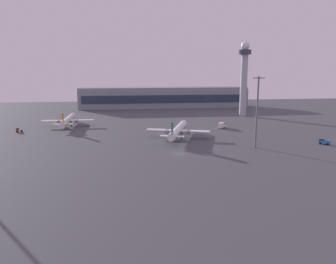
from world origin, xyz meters
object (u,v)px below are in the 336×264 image
object	(u,v)px
control_tower	(244,74)
airplane_taxiway_distant	(68,120)
apron_light_central	(257,108)
airplane_terminal_side	(178,130)
pushback_tug	(18,130)
baggage_tractor	(324,141)
catering_truck	(222,125)

from	to	relation	value
control_tower	airplane_taxiway_distant	world-z (taller)	control_tower
apron_light_central	airplane_taxiway_distant	bearing A→B (deg)	143.66
airplane_terminal_side	pushback_tug	xyz separation A→B (m)	(-75.74, 23.63, -2.48)
baggage_tractor	pushback_tug	xyz separation A→B (m)	(-133.07, 44.32, -0.11)
pushback_tug	catering_truck	size ratio (longest dim) A/B	0.59
catering_truck	pushback_tug	bearing A→B (deg)	-147.30
airplane_terminal_side	catering_truck	world-z (taller)	airplane_terminal_side
control_tower	pushback_tug	bearing A→B (deg)	-162.53
catering_truck	apron_light_central	size ratio (longest dim) A/B	0.22
baggage_tractor	apron_light_central	size ratio (longest dim) A/B	0.16
airplane_terminal_side	baggage_tractor	size ratio (longest dim) A/B	8.20
pushback_tug	apron_light_central	xyz separation A→B (m)	(102.87, -45.68, 14.60)
control_tower	airplane_taxiway_distant	xyz separation A→B (m)	(-108.35, -26.91, -24.05)
apron_light_central	baggage_tractor	bearing A→B (deg)	2.56
catering_truck	apron_light_central	xyz separation A→B (m)	(0.36, -42.98, 14.09)
airplane_taxiway_distant	baggage_tractor	world-z (taller)	airplane_taxiway_distant
airplane_taxiway_distant	apron_light_central	size ratio (longest dim) A/B	1.28
baggage_tractor	pushback_tug	size ratio (longest dim) A/B	1.23
control_tower	airplane_terminal_side	distance (m)	87.70
baggage_tractor	catering_truck	distance (m)	51.64
control_tower	airplane_terminal_side	world-z (taller)	control_tower
apron_light_central	control_tower	bearing A→B (deg)	72.57
airplane_taxiway_distant	apron_light_central	bearing A→B (deg)	-36.51
control_tower	pushback_tug	xyz separation A→B (m)	(-130.06, -40.93, -26.41)
airplane_taxiway_distant	pushback_tug	bearing A→B (deg)	-147.30
airplane_taxiway_distant	apron_light_central	xyz separation A→B (m)	(81.17, -59.70, 12.24)
baggage_tractor	catering_truck	size ratio (longest dim) A/B	0.72
catering_truck	airplane_taxiway_distant	bearing A→B (deg)	-157.48
control_tower	airplane_terminal_side	bearing A→B (deg)	-130.07
control_tower	airplane_taxiway_distant	distance (m)	114.20
catering_truck	airplane_terminal_side	bearing A→B (deg)	-107.77
pushback_tug	catering_truck	distance (m)	102.55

